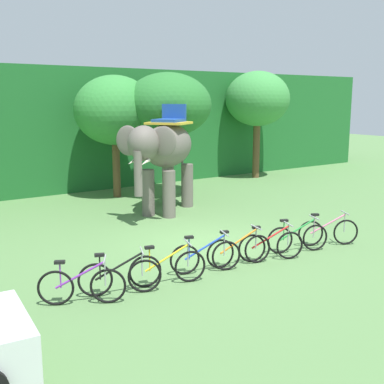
{
  "coord_description": "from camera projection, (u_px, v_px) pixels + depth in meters",
  "views": [
    {
      "loc": [
        -7.64,
        -10.33,
        3.93
      ],
      "look_at": [
        0.17,
        1.0,
        1.3
      ],
      "focal_mm": 45.27,
      "sensor_mm": 36.0,
      "label": 1
    }
  ],
  "objects": [
    {
      "name": "ground_plane",
      "position": [
        208.0,
        244.0,
        13.35
      ],
      "size": [
        80.0,
        80.0,
        0.0
      ],
      "primitive_type": "plane",
      "color": "#567F47"
    },
    {
      "name": "foliage_hedge",
      "position": [
        53.0,
        127.0,
        22.79
      ],
      "size": [
        36.0,
        6.0,
        5.3
      ],
      "primitive_type": "cube",
      "color": "#1E6028",
      "rests_on": "ground"
    },
    {
      "name": "tree_center",
      "position": [
        115.0,
        111.0,
        19.27
      ],
      "size": [
        3.23,
        3.23,
        4.9
      ],
      "color": "brown",
      "rests_on": "ground"
    },
    {
      "name": "tree_far_right",
      "position": [
        168.0,
        105.0,
        19.25
      ],
      "size": [
        3.47,
        3.47,
        5.0
      ],
      "color": "brown",
      "rests_on": "ground"
    },
    {
      "name": "tree_left",
      "position": [
        257.0,
        99.0,
        24.12
      ],
      "size": [
        3.2,
        3.2,
        5.34
      ],
      "color": "brown",
      "rests_on": "ground"
    },
    {
      "name": "elephant",
      "position": [
        164.0,
        151.0,
        16.68
      ],
      "size": [
        3.94,
        3.39,
        3.78
      ],
      "color": "#665E56",
      "rests_on": "ground"
    },
    {
      "name": "bike_purple",
      "position": [
        82.0,
        286.0,
        9.37
      ],
      "size": [
        1.52,
        0.88,
        0.92
      ],
      "color": "black",
      "rests_on": "ground"
    },
    {
      "name": "bike_black",
      "position": [
        120.0,
        277.0,
        9.85
      ],
      "size": [
        1.61,
        0.75,
        0.92
      ],
      "color": "black",
      "rests_on": "ground"
    },
    {
      "name": "bike_yellow",
      "position": [
        168.0,
        268.0,
        10.38
      ],
      "size": [
        1.65,
        0.65,
        0.92
      ],
      "color": "black",
      "rests_on": "ground"
    },
    {
      "name": "bike_blue",
      "position": [
        206.0,
        256.0,
        11.12
      ],
      "size": [
        1.64,
        0.69,
        0.92
      ],
      "color": "black",
      "rests_on": "ground"
    },
    {
      "name": "bike_orange",
      "position": [
        239.0,
        250.0,
        11.59
      ],
      "size": [
        1.68,
        0.57,
        0.92
      ],
      "color": "black",
      "rests_on": "ground"
    },
    {
      "name": "bike_red",
      "position": [
        271.0,
        246.0,
        11.94
      ],
      "size": [
        1.61,
        0.74,
        0.92
      ],
      "color": "black",
      "rests_on": "ground"
    },
    {
      "name": "bike_green",
      "position": [
        298.0,
        238.0,
        12.62
      ],
      "size": [
        1.62,
        0.73,
        0.92
      ],
      "color": "black",
      "rests_on": "ground"
    },
    {
      "name": "bike_pink",
      "position": [
        328.0,
        232.0,
        13.2
      ],
      "size": [
        1.54,
        0.87,
        0.92
      ],
      "color": "black",
      "rests_on": "ground"
    }
  ]
}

